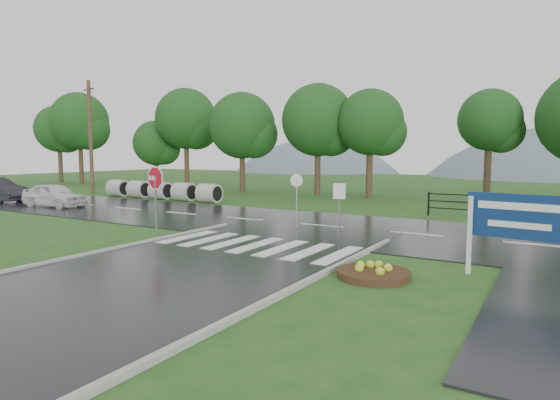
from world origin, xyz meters
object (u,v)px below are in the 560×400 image
Objects in this scene: car_white at (55,207)px; culvert_pipes at (161,190)px; stop_sign at (155,184)px; estate_billboard at (519,221)px.

culvert_pipes is at bearing -20.91° from car_white.
culvert_pipes is 3.45× the size of stop_sign.
car_white is (-24.20, 3.61, -1.46)m from estate_billboard.
estate_billboard is (12.18, 0.12, -0.49)m from stop_sign.
estate_billboard is 0.59× the size of car_white.
stop_sign reaches higher than culvert_pipes.
car_white is (-1.92, -6.48, -0.60)m from culvert_pipes.
stop_sign is 1.16× the size of estate_billboard.
culvert_pipes is 6.79m from car_white.
estate_billboard reaches higher than culvert_pipes.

